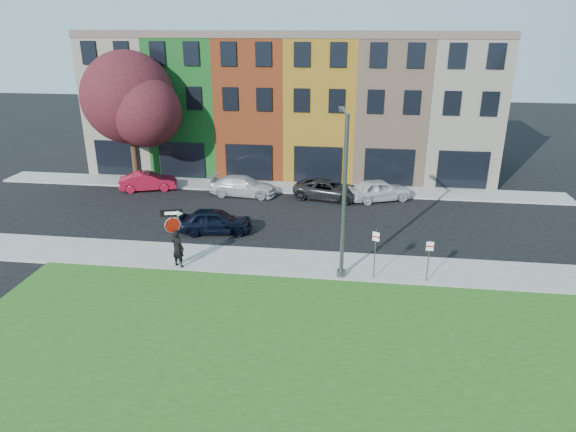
# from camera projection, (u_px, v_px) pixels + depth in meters

# --- Properties ---
(ground) EXTENTS (120.00, 120.00, 0.00)m
(ground) POSITION_uv_depth(u_px,v_px,m) (288.00, 295.00, 22.12)
(ground) COLOR black
(ground) RESTS_ON ground
(sidewalk_near) EXTENTS (40.00, 3.00, 0.12)m
(sidewalk_near) POSITION_uv_depth(u_px,v_px,m) (337.00, 266.00, 24.63)
(sidewalk_near) COLOR gray
(sidewalk_near) RESTS_ON ground
(sidewalk_far) EXTENTS (40.00, 2.40, 0.12)m
(sidewalk_far) POSITION_uv_depth(u_px,v_px,m) (274.00, 187.00, 36.36)
(sidewalk_far) COLOR gray
(sidewalk_far) RESTS_ON ground
(grass_park) EXTENTS (40.00, 16.00, 0.10)m
(grass_park) POSITION_uv_depth(u_px,v_px,m) (523.00, 409.00, 15.56)
(grass_park) COLOR #234D16
(grass_park) RESTS_ON ground
(rowhouse_block) EXTENTS (30.00, 10.12, 10.00)m
(rowhouse_block) POSITION_uv_depth(u_px,v_px,m) (292.00, 104.00, 40.27)
(rowhouse_block) COLOR beige
(rowhouse_block) RESTS_ON ground
(stop_sign) EXTENTS (1.03, 0.30, 2.82)m
(stop_sign) POSITION_uv_depth(u_px,v_px,m) (173.00, 226.00, 23.93)
(stop_sign) COLOR black
(stop_sign) RESTS_ON sidewalk_near
(man) EXTENTS (1.00, 0.94, 1.87)m
(man) POSITION_uv_depth(u_px,v_px,m) (178.00, 248.00, 24.18)
(man) COLOR black
(man) RESTS_ON sidewalk_near
(sedan_near) EXTENTS (2.75, 4.50, 1.38)m
(sedan_near) POSITION_uv_depth(u_px,v_px,m) (215.00, 221.00, 28.48)
(sedan_near) COLOR black
(sedan_near) RESTS_ON ground
(parked_car_red) EXTENTS (3.59, 4.65, 1.27)m
(parked_car_red) POSITION_uv_depth(u_px,v_px,m) (148.00, 181.00, 35.67)
(parked_car_red) COLOR maroon
(parked_car_red) RESTS_ON ground
(parked_car_silver) EXTENTS (2.33, 4.70, 1.31)m
(parked_car_silver) POSITION_uv_depth(u_px,v_px,m) (243.00, 186.00, 34.61)
(parked_car_silver) COLOR #BCBDC2
(parked_car_silver) RESTS_ON ground
(parked_car_dark) EXTENTS (3.72, 5.32, 1.27)m
(parked_car_dark) POSITION_uv_depth(u_px,v_px,m) (328.00, 190.00, 33.93)
(parked_car_dark) COLOR black
(parked_car_dark) RESTS_ON ground
(parked_car_white) EXTENTS (4.62, 5.35, 1.42)m
(parked_car_white) POSITION_uv_depth(u_px,v_px,m) (380.00, 190.00, 33.61)
(parked_car_white) COLOR silver
(parked_car_white) RESTS_ON ground
(street_lamp) EXTENTS (0.66, 2.57, 7.42)m
(street_lamp) POSITION_uv_depth(u_px,v_px,m) (344.00, 197.00, 22.43)
(street_lamp) COLOR #4E5154
(street_lamp) RESTS_ON sidewalk_near
(parking_sign_a) EXTENTS (0.30, 0.17, 2.39)m
(parking_sign_a) POSITION_uv_depth(u_px,v_px,m) (375.00, 248.00, 22.85)
(parking_sign_a) COLOR #4E5154
(parking_sign_a) RESTS_ON sidewalk_near
(parking_sign_b) EXTENTS (0.32, 0.09, 2.01)m
(parking_sign_b) POSITION_uv_depth(u_px,v_px,m) (429.00, 256.00, 22.63)
(parking_sign_b) COLOR #4E5154
(parking_sign_b) RESTS_ON sidewalk_near
(tree_purple) EXTENTS (7.52, 6.58, 9.22)m
(tree_purple) POSITION_uv_depth(u_px,v_px,m) (131.00, 100.00, 34.99)
(tree_purple) COLOR black
(tree_purple) RESTS_ON sidewalk_far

